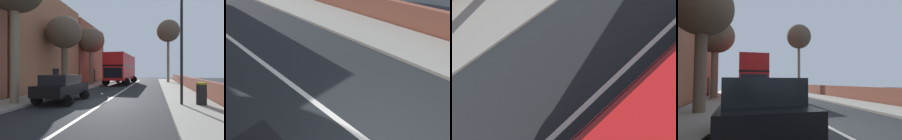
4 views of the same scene
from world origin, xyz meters
The scene contains 0 objects.
Camera 2 is at (-2.42, -0.96, 3.89)m, focal length 31.67 mm.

